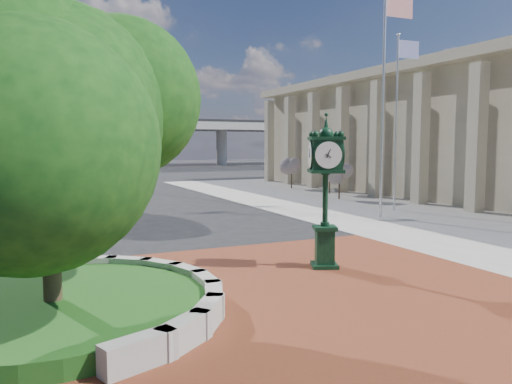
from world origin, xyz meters
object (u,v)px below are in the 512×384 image
object	(u,v)px
street_lamp_far	(84,127)
parked_car	(128,175)
flagpole_a	(383,100)
post_clock	(325,185)
street_lamp_near	(152,109)
flagpole_b	(396,121)

from	to	relation	value
street_lamp_far	parked_car	bearing A→B (deg)	-74.22
parked_car	flagpole_a	size ratio (longest dim) A/B	0.43
post_clock	street_lamp_near	bearing A→B (deg)	88.24
post_clock	flagpole_a	distance (m)	11.06
post_clock	street_lamp_far	bearing A→B (deg)	92.71
flagpole_b	street_lamp_far	distance (m)	36.49
flagpole_b	street_lamp_far	xyz separation A→B (m)	(-12.04, 34.45, 0.60)
post_clock	street_lamp_near	world-z (taller)	street_lamp_near
flagpole_b	flagpole_a	bearing A→B (deg)	-142.76
flagpole_b	street_lamp_far	size ratio (longest dim) A/B	1.01
post_clock	street_lamp_near	xyz separation A→B (m)	(0.75, 24.29, 3.71)
post_clock	street_lamp_far	size ratio (longest dim) A/B	0.48
flagpole_b	street_lamp_near	bearing A→B (deg)	121.06
post_clock	flagpole_a	xyz separation A→B (m)	(7.73, 7.23, 3.20)
flagpole_a	street_lamp_near	distance (m)	18.44
street_lamp_near	street_lamp_far	bearing A→B (deg)	98.34
post_clock	street_lamp_near	distance (m)	24.58
flagpole_a	flagpole_b	xyz separation A→B (m)	(2.26, 1.72, -0.86)
parked_car	flagpole_b	xyz separation A→B (m)	(9.34, -24.88, 3.90)
flagpole_a	street_lamp_far	bearing A→B (deg)	105.14
parked_car	flagpole_b	distance (m)	26.86
post_clock	street_lamp_far	xyz separation A→B (m)	(-2.05, 43.40, 2.93)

